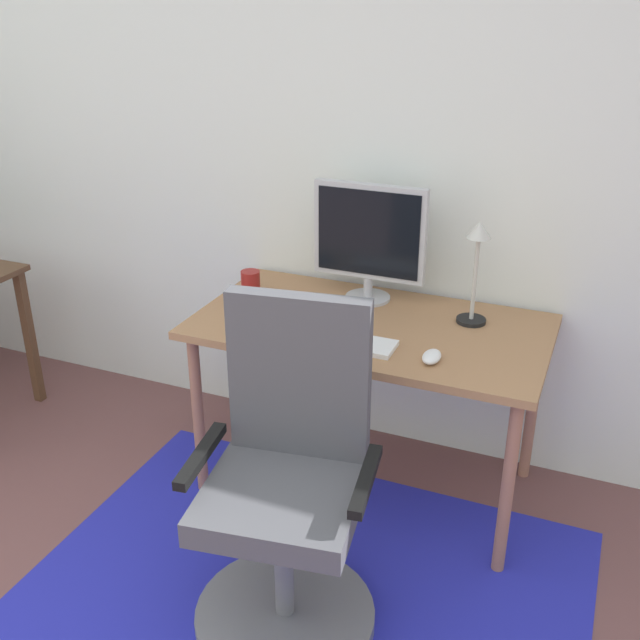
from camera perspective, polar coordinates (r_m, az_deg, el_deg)
The scene contains 10 objects.
wall_back at distance 2.96m, azimuth 8.57°, elevation 13.06°, with size 6.00×0.10×2.60m, color silver.
area_rug at distance 2.64m, azimuth -1.70°, elevation -20.65°, with size 1.83×1.46×0.01m, color #2428AC.
desk at distance 2.80m, azimuth 3.86°, elevation -1.59°, with size 1.31×0.71×0.72m.
monitor at distance 2.89m, azimuth 3.81°, elevation 6.42°, with size 0.45×0.18×0.47m.
keyboard at distance 2.61m, azimuth 1.18°, elevation -1.52°, with size 0.43×0.13×0.02m, color white.
computer_mouse at distance 2.50m, azimuth 8.57°, elevation -2.80°, with size 0.06×0.10×0.03m, color white.
coffee_cup at distance 2.99m, azimuth -5.35°, elevation 2.78°, with size 0.08×0.08×0.11m, color maroon.
cell_phone at distance 2.77m, azimuth -5.53°, elevation -0.18°, with size 0.07×0.14×0.01m, color black.
desk_lamp at distance 2.73m, azimuth 11.96°, elevation 4.69°, with size 0.11×0.11×0.39m.
office_chair at distance 2.33m, azimuth -2.48°, elevation -14.19°, with size 0.58×0.57×1.06m.
Camera 1 is at (0.71, -0.61, 1.87)m, focal length 41.64 mm.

